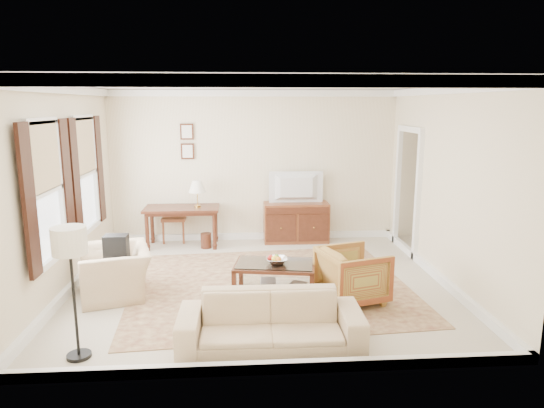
{
  "coord_description": "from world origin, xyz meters",
  "views": [
    {
      "loc": [
        -0.29,
        -6.84,
        2.63
      ],
      "look_at": [
        0.2,
        0.3,
        1.15
      ],
      "focal_mm": 32.0,
      "sensor_mm": 36.0,
      "label": 1
    }
  ],
  "objects": [
    {
      "name": "room_shell",
      "position": [
        0.0,
        0.0,
        2.47
      ],
      "size": [
        5.51,
        5.01,
        2.91
      ],
      "color": "beige",
      "rests_on": "ground"
    },
    {
      "name": "annex_bedroom",
      "position": [
        4.49,
        1.15,
        0.34
      ],
      "size": [
        3.0,
        2.7,
        2.9
      ],
      "color": "beige",
      "rests_on": "ground"
    },
    {
      "name": "window_front",
      "position": [
        -2.7,
        -0.7,
        1.55
      ],
      "size": [
        0.12,
        1.56,
        1.8
      ],
      "primitive_type": null,
      "color": "#CCB284",
      "rests_on": "room_shell"
    },
    {
      "name": "window_rear",
      "position": [
        -2.7,
        0.9,
        1.55
      ],
      "size": [
        0.12,
        1.56,
        1.8
      ],
      "primitive_type": null,
      "color": "#CCB284",
      "rests_on": "room_shell"
    },
    {
      "name": "doorway",
      "position": [
        2.71,
        1.5,
        1.08
      ],
      "size": [
        0.1,
        1.12,
        2.25
      ],
      "primitive_type": null,
      "color": "white",
      "rests_on": "room_shell"
    },
    {
      "name": "rug",
      "position": [
        0.14,
        -0.11,
        0.01
      ],
      "size": [
        4.24,
        3.71,
        0.01
      ],
      "primitive_type": "cube",
      "rotation": [
        0.0,
        0.0,
        0.08
      ],
      "color": "#5D261F",
      "rests_on": "room_shell"
    },
    {
      "name": "writing_desk",
      "position": [
        -1.36,
        2.06,
        0.64
      ],
      "size": [
        1.38,
        0.69,
        0.75
      ],
      "color": "#4E2416",
      "rests_on": "room_shell"
    },
    {
      "name": "desk_chair",
      "position": [
        -1.56,
        2.41,
        0.53
      ],
      "size": [
        0.51,
        0.51,
        1.05
      ],
      "primitive_type": null,
      "rotation": [
        0.0,
        0.0,
        -0.14
      ],
      "color": "brown",
      "rests_on": "room_shell"
    },
    {
      "name": "desk_lamp",
      "position": [
        -1.07,
        2.06,
        1.0
      ],
      "size": [
        0.32,
        0.32,
        0.5
      ],
      "primitive_type": null,
      "color": "silver",
      "rests_on": "writing_desk"
    },
    {
      "name": "framed_prints",
      "position": [
        -1.26,
        2.47,
        1.94
      ],
      "size": [
        0.25,
        0.04,
        0.68
      ],
      "primitive_type": null,
      "color": "#4E2416",
      "rests_on": "room_shell"
    },
    {
      "name": "sideboard",
      "position": [
        0.8,
        2.23,
        0.38
      ],
      "size": [
        1.25,
        0.48,
        0.77
      ],
      "primitive_type": "cube",
      "color": "brown",
      "rests_on": "room_shell"
    },
    {
      "name": "tv",
      "position": [
        0.8,
        2.21,
        1.26
      ],
      "size": [
        0.99,
        0.57,
        0.13
      ],
      "primitive_type": "imported",
      "rotation": [
        0.0,
        0.0,
        3.14
      ],
      "color": "black",
      "rests_on": "sideboard"
    },
    {
      "name": "coffee_table",
      "position": [
        0.19,
        -0.44,
        0.36
      ],
      "size": [
        1.2,
        0.82,
        0.47
      ],
      "rotation": [
        0.0,
        0.0,
        -0.17
      ],
      "color": "#4E2416",
      "rests_on": "room_shell"
    },
    {
      "name": "fruit_bowl",
      "position": [
        0.22,
        -0.45,
        0.52
      ],
      "size": [
        0.42,
        0.42,
        0.1
      ],
      "primitive_type": "imported",
      "color": "silver",
      "rests_on": "coffee_table"
    },
    {
      "name": "book_a",
      "position": [
        -0.01,
        -0.38,
        0.18
      ],
      "size": [
        0.28,
        0.05,
        0.38
      ],
      "primitive_type": "imported",
      "rotation": [
        0.0,
        0.0,
        -0.03
      ],
      "color": "brown",
      "rests_on": "coffee_table"
    },
    {
      "name": "book_b",
      "position": [
        0.39,
        -0.49,
        0.18
      ],
      "size": [
        0.25,
        0.17,
        0.38
      ],
      "primitive_type": "imported",
      "rotation": [
        0.0,
        0.0,
        -0.54
      ],
      "color": "brown",
      "rests_on": "coffee_table"
    },
    {
      "name": "striped_armchair",
      "position": [
        1.21,
        -0.75,
        0.41
      ],
      "size": [
        0.94,
        0.97,
        0.82
      ],
      "primitive_type": "imported",
      "rotation": [
        0.0,
        0.0,
        1.86
      ],
      "color": "brown",
      "rests_on": "room_shell"
    },
    {
      "name": "club_armchair",
      "position": [
        -2.03,
        -0.3,
        0.46
      ],
      "size": [
        0.94,
        1.19,
        0.91
      ],
      "primitive_type": "imported",
      "rotation": [
        0.0,
        0.0,
        -1.29
      ],
      "color": "#CEBB8B",
      "rests_on": "room_shell"
    },
    {
      "name": "backpack",
      "position": [
        -2.0,
        -0.26,
        0.7
      ],
      "size": [
        0.27,
        0.35,
        0.4
      ],
      "primitive_type": "cube",
      "rotation": [
        0.0,
        0.0,
        -1.39
      ],
      "color": "black",
      "rests_on": "club_armchair"
    },
    {
      "name": "sofa",
      "position": [
        0.03,
        -1.92,
        0.39
      ],
      "size": [
        2.02,
        0.61,
        0.79
      ],
      "primitive_type": "imported",
      "rotation": [
        0.0,
        0.0,
        -0.01
      ],
      "color": "#CEBB8B",
      "rests_on": "room_shell"
    },
    {
      "name": "floor_lamp",
      "position": [
        -2.01,
        -2.02,
        1.18
      ],
      "size": [
        0.35,
        0.35,
        1.42
      ],
      "color": "black",
      "rests_on": "room_shell"
    }
  ]
}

